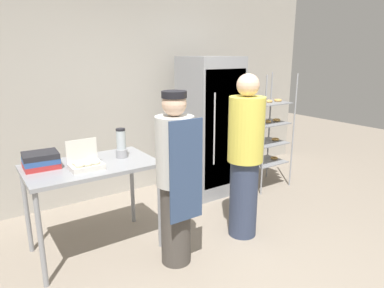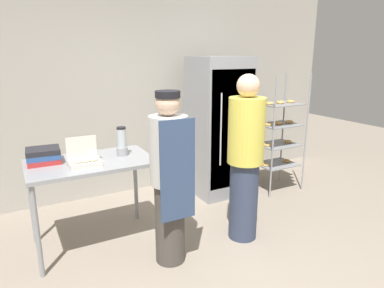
{
  "view_description": "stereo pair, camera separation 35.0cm",
  "coord_description": "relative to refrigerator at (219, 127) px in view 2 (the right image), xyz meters",
  "views": [
    {
      "loc": [
        -1.92,
        -1.98,
        1.9
      ],
      "look_at": [
        -0.01,
        0.81,
        1.0
      ],
      "focal_mm": 32.0,
      "sensor_mm": 36.0,
      "label": 1
    },
    {
      "loc": [
        -1.62,
        -2.16,
        1.9
      ],
      "look_at": [
        -0.01,
        0.81,
        1.0
      ],
      "focal_mm": 32.0,
      "sensor_mm": 36.0,
      "label": 2
    }
  ],
  "objects": [
    {
      "name": "prep_counter",
      "position": [
        -1.84,
        -0.57,
        -0.14
      ],
      "size": [
        1.18,
        0.72,
        0.89
      ],
      "color": "gray",
      "rests_on": "ground_plane"
    },
    {
      "name": "baking_rack",
      "position": [
        0.8,
        -0.29,
        -0.11
      ],
      "size": [
        0.61,
        0.48,
        1.63
      ],
      "color": "#93969B",
      "rests_on": "ground_plane"
    },
    {
      "name": "refrigerator",
      "position": [
        0.0,
        0.0,
        0.0
      ],
      "size": [
        0.7,
        0.69,
        1.86
      ],
      "color": "gray",
      "rests_on": "ground_plane"
    },
    {
      "name": "binder_stack",
      "position": [
        -2.24,
        -0.42,
        0.03
      ],
      "size": [
        0.31,
        0.27,
        0.14
      ],
      "color": "#B72D2D",
      "rests_on": "prep_counter"
    },
    {
      "name": "ground_plane",
      "position": [
        -0.85,
        -1.64,
        -0.93
      ],
      "size": [
        14.0,
        14.0,
        0.0
      ],
      "primitive_type": "plane",
      "color": "gray"
    },
    {
      "name": "person_customer",
      "position": [
        -0.44,
        -1.17,
        -0.06
      ],
      "size": [
        0.36,
        0.36,
        1.71
      ],
      "color": "#333D56",
      "rests_on": "ground_plane"
    },
    {
      "name": "donut_box",
      "position": [
        -1.92,
        -0.69,
        0.01
      ],
      "size": [
        0.28,
        0.21,
        0.26
      ],
      "color": "silver",
      "rests_on": "prep_counter"
    },
    {
      "name": "blender_pitcher",
      "position": [
        -1.51,
        -0.53,
        0.09
      ],
      "size": [
        0.12,
        0.12,
        0.29
      ],
      "color": "#99999E",
      "rests_on": "prep_counter"
    },
    {
      "name": "back_wall",
      "position": [
        -0.85,
        0.7,
        0.54
      ],
      "size": [
        6.4,
        0.12,
        2.95
      ],
      "primitive_type": "cube",
      "color": "#ADA89E",
      "rests_on": "ground_plane"
    },
    {
      "name": "person_baker",
      "position": [
        -1.29,
        -1.2,
        -0.1
      ],
      "size": [
        0.34,
        0.36,
        1.59
      ],
      "color": "#47423D",
      "rests_on": "ground_plane"
    }
  ]
}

